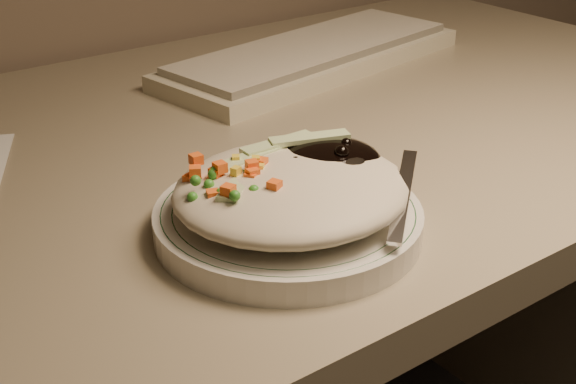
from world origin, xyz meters
TOP-DOWN VIEW (x-y plane):
  - desk at (0.00, 1.38)m, footprint 1.40×0.70m
  - plate at (-0.05, 1.18)m, footprint 0.22×0.22m
  - plate_rim at (-0.05, 1.18)m, footprint 0.20×0.20m
  - meal at (-0.04, 1.18)m, footprint 0.20×0.19m
  - keyboard at (0.25, 1.51)m, footprint 0.45×0.22m

SIDE VIEW (x-z plane):
  - desk at x=0.00m, z-range 0.17..0.91m
  - plate at x=-0.05m, z-range 0.74..0.76m
  - keyboard at x=0.25m, z-range 0.74..0.77m
  - plate_rim at x=-0.05m, z-range 0.76..0.76m
  - meal at x=-0.04m, z-range 0.76..0.81m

